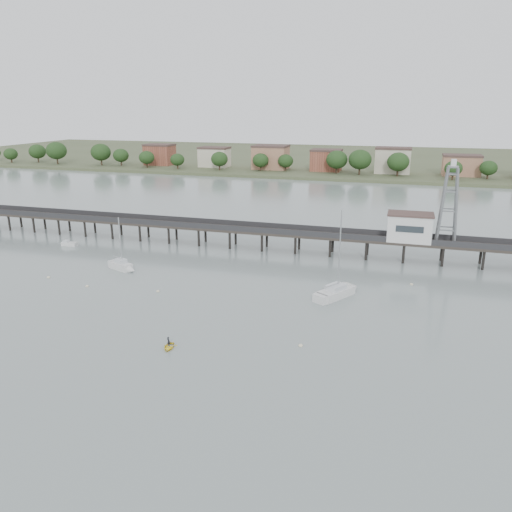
{
  "coord_description": "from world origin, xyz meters",
  "views": [
    {
      "loc": [
        23.29,
        -36.12,
        28.71
      ],
      "look_at": [
        0.06,
        42.0,
        4.0
      ],
      "focal_mm": 35.0,
      "sensor_mm": 36.0,
      "label": 1
    }
  ],
  "objects_px": {
    "white_tender": "(69,244)",
    "sailboat_c": "(342,291)",
    "lattice_tower": "(449,206)",
    "pier": "(281,232)",
    "sailboat_b": "(124,267)",
    "yellow_dinghy": "(169,348)"
  },
  "relations": [
    {
      "from": "sailboat_c",
      "to": "white_tender",
      "type": "bearing_deg",
      "value": 109.73
    },
    {
      "from": "yellow_dinghy",
      "to": "lattice_tower",
      "type": "bearing_deg",
      "value": 43.28
    },
    {
      "from": "sailboat_c",
      "to": "white_tender",
      "type": "height_order",
      "value": "sailboat_c"
    },
    {
      "from": "white_tender",
      "to": "lattice_tower",
      "type": "bearing_deg",
      "value": 3.8
    },
    {
      "from": "yellow_dinghy",
      "to": "pier",
      "type": "bearing_deg",
      "value": 76.5
    },
    {
      "from": "sailboat_c",
      "to": "pier",
      "type": "bearing_deg",
      "value": 66.56
    },
    {
      "from": "lattice_tower",
      "to": "white_tender",
      "type": "height_order",
      "value": "lattice_tower"
    },
    {
      "from": "lattice_tower",
      "to": "sailboat_c",
      "type": "bearing_deg",
      "value": -126.84
    },
    {
      "from": "sailboat_c",
      "to": "yellow_dinghy",
      "type": "relative_size",
      "value": 6.09
    },
    {
      "from": "yellow_dinghy",
      "to": "sailboat_c",
      "type": "bearing_deg",
      "value": 43.33
    },
    {
      "from": "pier",
      "to": "sailboat_b",
      "type": "xyz_separation_m",
      "value": [
        -24.07,
        -20.78,
        -3.13
      ]
    },
    {
      "from": "pier",
      "to": "sailboat_b",
      "type": "height_order",
      "value": "sailboat_b"
    },
    {
      "from": "sailboat_c",
      "to": "white_tender",
      "type": "relative_size",
      "value": 4.36
    },
    {
      "from": "lattice_tower",
      "to": "sailboat_c",
      "type": "height_order",
      "value": "lattice_tower"
    },
    {
      "from": "pier",
      "to": "white_tender",
      "type": "distance_m",
      "value": 45.21
    },
    {
      "from": "sailboat_c",
      "to": "yellow_dinghy",
      "type": "distance_m",
      "value": 30.31
    },
    {
      "from": "sailboat_b",
      "to": "yellow_dinghy",
      "type": "bearing_deg",
      "value": -29.15
    },
    {
      "from": "pier",
      "to": "white_tender",
      "type": "relative_size",
      "value": 45.0
    },
    {
      "from": "sailboat_c",
      "to": "yellow_dinghy",
      "type": "height_order",
      "value": "sailboat_c"
    },
    {
      "from": "sailboat_b",
      "to": "sailboat_c",
      "type": "xyz_separation_m",
      "value": [
        39.34,
        -0.88,
        -0.02
      ]
    },
    {
      "from": "lattice_tower",
      "to": "yellow_dinghy",
      "type": "bearing_deg",
      "value": -126.78
    },
    {
      "from": "white_tender",
      "to": "sailboat_c",
      "type": "bearing_deg",
      "value": -14.96
    }
  ]
}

